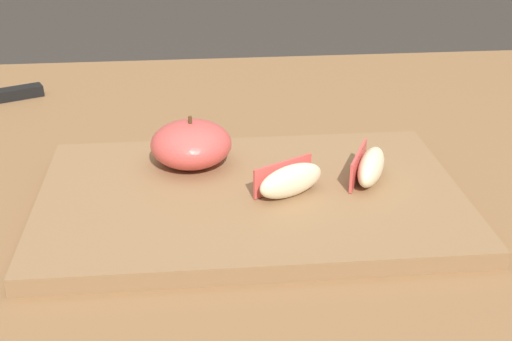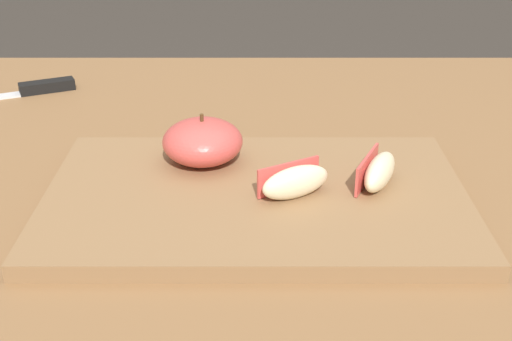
% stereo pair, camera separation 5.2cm
% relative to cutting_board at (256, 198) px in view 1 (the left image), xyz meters
% --- Properties ---
extents(dining_table, '(1.34, 0.76, 0.77)m').
position_rel_cutting_board_xyz_m(dining_table, '(-0.00, 0.09, -0.12)').
color(dining_table, brown).
rests_on(dining_table, ground_plane).
extents(cutting_board, '(0.38, 0.24, 0.02)m').
position_rel_cutting_board_xyz_m(cutting_board, '(0.00, 0.00, 0.00)').
color(cutting_board, olive).
rests_on(cutting_board, dining_table).
extents(apple_half_skin_up, '(0.08, 0.08, 0.05)m').
position_rel_cutting_board_xyz_m(apple_half_skin_up, '(-0.06, 0.06, 0.03)').
color(apple_half_skin_up, '#D14C47').
rests_on(apple_half_skin_up, cutting_board).
extents(apple_wedge_front, '(0.07, 0.05, 0.03)m').
position_rel_cutting_board_xyz_m(apple_wedge_front, '(0.03, -0.01, 0.02)').
color(apple_wedge_front, beige).
rests_on(apple_wedge_front, cutting_board).
extents(apple_wedge_left, '(0.05, 0.07, 0.03)m').
position_rel_cutting_board_xyz_m(apple_wedge_left, '(0.11, 0.01, 0.02)').
color(apple_wedge_left, beige).
rests_on(apple_wedge_left, cutting_board).
extents(paring_knife, '(0.15, 0.08, 0.01)m').
position_rel_cutting_board_xyz_m(paring_knife, '(-0.29, 0.31, -0.00)').
color(paring_knife, silver).
rests_on(paring_knife, dining_table).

